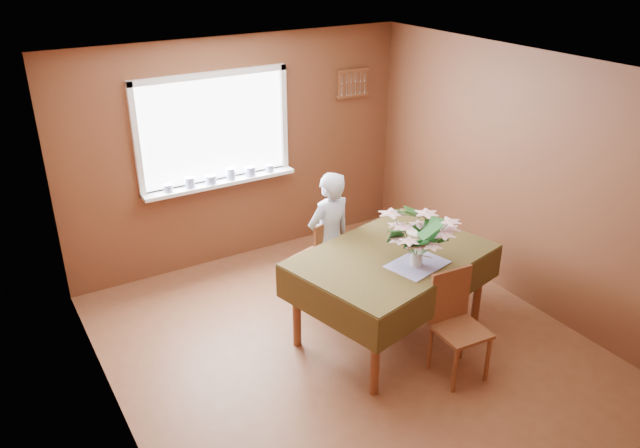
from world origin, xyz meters
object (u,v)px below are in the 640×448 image
seated_woman (329,240)px  flower_bouquet (418,235)px  dining_table (392,264)px  chair_near (456,319)px  chair_far (320,255)px

seated_woman → flower_bouquet: seated_woman is taller
dining_table → chair_near: chair_near is taller
flower_bouquet → chair_far: bearing=103.2°
chair_near → flower_bouquet: (-0.10, 0.44, 0.63)m
chair_far → seated_woman: 0.23m
dining_table → chair_far: bearing=91.4°
seated_woman → chair_near: bearing=94.1°
dining_table → chair_near: 0.76m
seated_woman → flower_bouquet: (0.23, -1.05, 0.44)m
chair_far → chair_near: chair_near is taller
dining_table → chair_far: (-0.23, 0.87, -0.24)m
flower_bouquet → seated_woman: bearing=102.1°
chair_far → seated_woman: seated_woman is taller
dining_table → chair_far: 0.93m
seated_woman → dining_table: bearing=95.0°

